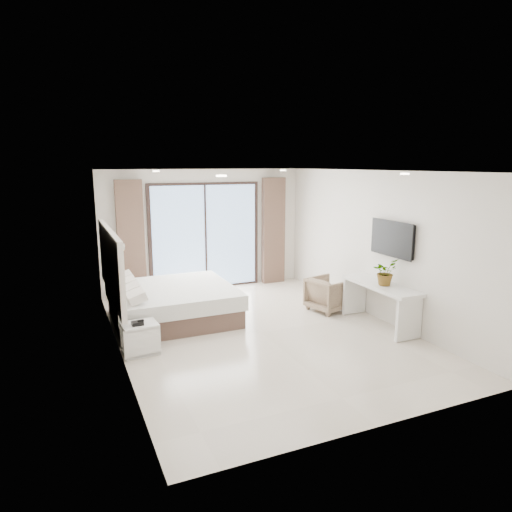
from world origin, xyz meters
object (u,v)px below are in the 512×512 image
(bed, at_px, (172,303))
(console_desk, at_px, (380,295))
(armchair, at_px, (329,292))
(nightstand, at_px, (140,338))

(bed, relative_size, console_desk, 1.32)
(bed, xyz_separation_m, armchair, (2.93, -0.68, 0.04))
(nightstand, relative_size, armchair, 0.76)
(bed, xyz_separation_m, console_desk, (3.27, -1.79, 0.25))
(console_desk, xyz_separation_m, armchair, (-0.34, 1.11, -0.21))
(nightstand, xyz_separation_m, console_desk, (4.06, -0.48, 0.33))
(armchair, bearing_deg, bed, 63.10)
(nightstand, bearing_deg, console_desk, -10.78)
(bed, distance_m, console_desk, 3.73)
(console_desk, relative_size, armchair, 2.29)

